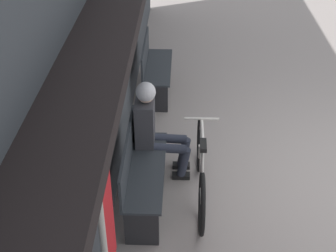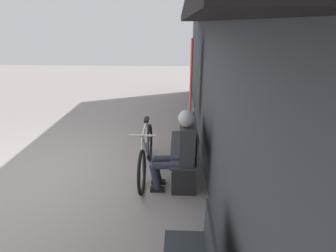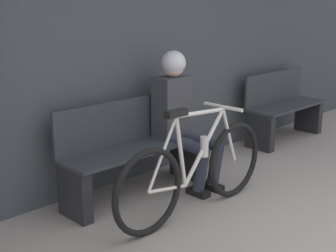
{
  "view_description": "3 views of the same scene",
  "coord_description": "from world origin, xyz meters",
  "px_view_note": "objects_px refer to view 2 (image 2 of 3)",
  "views": [
    {
      "loc": [
        -4.34,
        1.91,
        3.81
      ],
      "look_at": [
        -0.14,
        2.06,
        0.94
      ],
      "focal_mm": 50.0,
      "sensor_mm": 36.0,
      "label": 1
    },
    {
      "loc": [
        3.68,
        2.2,
        2.42
      ],
      "look_at": [
        -0.1,
        2.05,
        0.91
      ],
      "focal_mm": 28.0,
      "sensor_mm": 36.0,
      "label": 2
    },
    {
      "loc": [
        -2.88,
        -0.71,
        1.71
      ],
      "look_at": [
        -0.17,
        2.01,
        0.69
      ],
      "focal_mm": 50.0,
      "sensor_mm": 36.0,
      "label": 3
    }
  ],
  "objects_px": {
    "person_seated": "(180,146)",
    "banner_pole": "(191,80)",
    "bicycle": "(146,154)",
    "park_bench_near": "(186,151)"
  },
  "relations": [
    {
      "from": "bicycle",
      "to": "banner_pole",
      "type": "distance_m",
      "value": 2.04
    },
    {
      "from": "park_bench_near",
      "to": "person_seated",
      "type": "bearing_deg",
      "value": -12.83
    },
    {
      "from": "bicycle",
      "to": "banner_pole",
      "type": "height_order",
      "value": "banner_pole"
    },
    {
      "from": "bicycle",
      "to": "banner_pole",
      "type": "relative_size",
      "value": 0.82
    },
    {
      "from": "person_seated",
      "to": "banner_pole",
      "type": "relative_size",
      "value": 0.6
    },
    {
      "from": "person_seated",
      "to": "bicycle",
      "type": "bearing_deg",
      "value": -125.21
    },
    {
      "from": "park_bench_near",
      "to": "banner_pole",
      "type": "height_order",
      "value": "banner_pole"
    },
    {
      "from": "bicycle",
      "to": "banner_pole",
      "type": "bearing_deg",
      "value": 154.38
    },
    {
      "from": "park_bench_near",
      "to": "banner_pole",
      "type": "distance_m",
      "value": 1.78
    },
    {
      "from": "park_bench_near",
      "to": "bicycle",
      "type": "bearing_deg",
      "value": -81.3
    }
  ]
}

